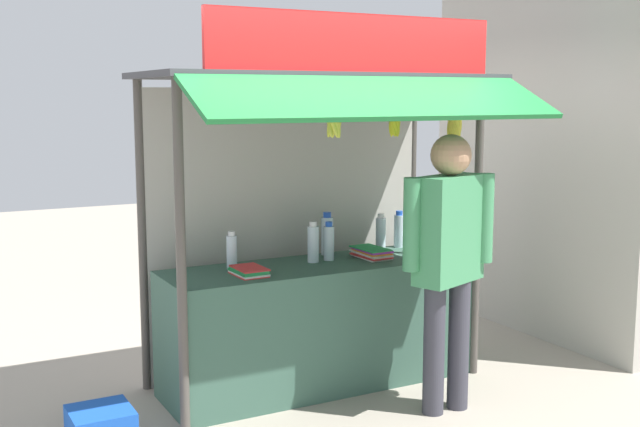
{
  "coord_description": "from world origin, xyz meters",
  "views": [
    {
      "loc": [
        -2.54,
        -4.74,
        2.01
      ],
      "look_at": [
        0.0,
        0.0,
        1.21
      ],
      "focal_mm": 44.76,
      "sensor_mm": 36.0,
      "label": 1
    }
  ],
  "objects_px": {
    "water_bottle_front_left": "(232,251)",
    "magazine_stack_mid_left": "(371,253)",
    "water_bottle_rear_center": "(381,232)",
    "water_bottle_left": "(313,243)",
    "magazine_stack_mid_right": "(249,271)",
    "water_bottle_front_right": "(327,235)",
    "banana_bunch_inner_left": "(334,124)",
    "banana_bunch_rightmost": "(454,125)",
    "water_bottle_back_right": "(399,230)",
    "vendor_person": "(449,247)",
    "water_bottle_center": "(329,242)",
    "banana_bunch_inner_right": "(395,127)"
  },
  "relations": [
    {
      "from": "water_bottle_front_left",
      "to": "magazine_stack_mid_left",
      "type": "xyz_separation_m",
      "value": [
        1.02,
        -0.12,
        -0.08
      ]
    },
    {
      "from": "water_bottle_rear_center",
      "to": "water_bottle_left",
      "type": "relative_size",
      "value": 0.94
    },
    {
      "from": "magazine_stack_mid_right",
      "to": "water_bottle_front_right",
      "type": "bearing_deg",
      "value": 24.09
    },
    {
      "from": "water_bottle_rear_center",
      "to": "magazine_stack_mid_left",
      "type": "relative_size",
      "value": 0.84
    },
    {
      "from": "banana_bunch_inner_left",
      "to": "banana_bunch_rightmost",
      "type": "bearing_deg",
      "value": -0.02
    },
    {
      "from": "water_bottle_left",
      "to": "magazine_stack_mid_right",
      "type": "distance_m",
      "value": 0.59
    },
    {
      "from": "water_bottle_back_right",
      "to": "magazine_stack_mid_right",
      "type": "bearing_deg",
      "value": -165.98
    },
    {
      "from": "water_bottle_front_left",
      "to": "vendor_person",
      "type": "relative_size",
      "value": 0.14
    },
    {
      "from": "water_bottle_front_left",
      "to": "water_bottle_front_right",
      "type": "distance_m",
      "value": 0.8
    },
    {
      "from": "water_bottle_rear_center",
      "to": "banana_bunch_rightmost",
      "type": "height_order",
      "value": "banana_bunch_rightmost"
    },
    {
      "from": "water_bottle_center",
      "to": "banana_bunch_inner_left",
      "type": "xyz_separation_m",
      "value": [
        -0.24,
        -0.5,
        0.84
      ]
    },
    {
      "from": "water_bottle_back_right",
      "to": "water_bottle_front_right",
      "type": "bearing_deg",
      "value": -179.41
    },
    {
      "from": "banana_bunch_rightmost",
      "to": "water_bottle_left",
      "type": "bearing_deg",
      "value": 148.62
    },
    {
      "from": "water_bottle_front_right",
      "to": "magazine_stack_mid_right",
      "type": "xyz_separation_m",
      "value": [
        -0.76,
        -0.34,
        -0.12
      ]
    },
    {
      "from": "water_bottle_left",
      "to": "magazine_stack_mid_left",
      "type": "distance_m",
      "value": 0.45
    },
    {
      "from": "water_bottle_back_right",
      "to": "magazine_stack_mid_right",
      "type": "height_order",
      "value": "water_bottle_back_right"
    },
    {
      "from": "water_bottle_center",
      "to": "banana_bunch_rightmost",
      "type": "bearing_deg",
      "value": -36.21
    },
    {
      "from": "magazine_stack_mid_right",
      "to": "banana_bunch_inner_right",
      "type": "xyz_separation_m",
      "value": [
        0.89,
        -0.34,
        0.92
      ]
    },
    {
      "from": "water_bottle_back_right",
      "to": "banana_bunch_inner_left",
      "type": "height_order",
      "value": "banana_bunch_inner_left"
    },
    {
      "from": "banana_bunch_rightmost",
      "to": "water_bottle_front_left",
      "type": "bearing_deg",
      "value": 158.17
    },
    {
      "from": "water_bottle_rear_center",
      "to": "water_bottle_back_right",
      "type": "relative_size",
      "value": 0.96
    },
    {
      "from": "magazine_stack_mid_left",
      "to": "banana_bunch_inner_left",
      "type": "bearing_deg",
      "value": -141.6
    },
    {
      "from": "vendor_person",
      "to": "banana_bunch_inner_right",
      "type": "bearing_deg",
      "value": -86.16
    },
    {
      "from": "water_bottle_front_right",
      "to": "banana_bunch_inner_left",
      "type": "bearing_deg",
      "value": -115.4
    },
    {
      "from": "water_bottle_back_right",
      "to": "banana_bunch_inner_right",
      "type": "distance_m",
      "value": 1.18
    },
    {
      "from": "water_bottle_front_right",
      "to": "water_bottle_center",
      "type": "xyz_separation_m",
      "value": [
        -0.08,
        -0.18,
        -0.02
      ]
    },
    {
      "from": "magazine_stack_mid_right",
      "to": "banana_bunch_rightmost",
      "type": "height_order",
      "value": "banana_bunch_rightmost"
    },
    {
      "from": "water_bottle_rear_center",
      "to": "magazine_stack_mid_right",
      "type": "bearing_deg",
      "value": -164.0
    },
    {
      "from": "water_bottle_rear_center",
      "to": "water_bottle_front_right",
      "type": "height_order",
      "value": "water_bottle_front_right"
    },
    {
      "from": "magazine_stack_mid_right",
      "to": "vendor_person",
      "type": "distance_m",
      "value": 1.29
    },
    {
      "from": "water_bottle_center",
      "to": "vendor_person",
      "type": "height_order",
      "value": "vendor_person"
    },
    {
      "from": "water_bottle_front_left",
      "to": "magazine_stack_mid_left",
      "type": "height_order",
      "value": "water_bottle_front_left"
    },
    {
      "from": "water_bottle_front_left",
      "to": "water_bottle_left",
      "type": "xyz_separation_m",
      "value": [
        0.58,
        -0.06,
        0.01
      ]
    },
    {
      "from": "banana_bunch_inner_left",
      "to": "water_bottle_center",
      "type": "bearing_deg",
      "value": 64.52
    },
    {
      "from": "water_bottle_front_right",
      "to": "magazine_stack_mid_right",
      "type": "distance_m",
      "value": 0.84
    },
    {
      "from": "banana_bunch_rightmost",
      "to": "magazine_stack_mid_left",
      "type": "bearing_deg",
      "value": 130.85
    },
    {
      "from": "magazine_stack_mid_left",
      "to": "water_bottle_front_left",
      "type": "bearing_deg",
      "value": 173.1
    },
    {
      "from": "water_bottle_left",
      "to": "vendor_person",
      "type": "bearing_deg",
      "value": -60.14
    },
    {
      "from": "water_bottle_front_right",
      "to": "banana_bunch_rightmost",
      "type": "distance_m",
      "value": 1.21
    },
    {
      "from": "water_bottle_center",
      "to": "banana_bunch_inner_right",
      "type": "distance_m",
      "value": 0.98
    },
    {
      "from": "water_bottle_left",
      "to": "banana_bunch_inner_left",
      "type": "distance_m",
      "value": 0.98
    },
    {
      "from": "water_bottle_center",
      "to": "vendor_person",
      "type": "xyz_separation_m",
      "value": [
        0.37,
        -0.88,
        0.08
      ]
    },
    {
      "from": "banana_bunch_inner_left",
      "to": "vendor_person",
      "type": "xyz_separation_m",
      "value": [
        0.61,
        -0.38,
        -0.77
      ]
    },
    {
      "from": "water_bottle_back_right",
      "to": "water_bottle_front_left",
      "type": "distance_m",
      "value": 1.43
    },
    {
      "from": "water_bottle_left",
      "to": "water_bottle_front_right",
      "type": "bearing_deg",
      "value": 40.99
    },
    {
      "from": "water_bottle_rear_center",
      "to": "magazine_stack_mid_right",
      "type": "relative_size",
      "value": 0.95
    },
    {
      "from": "water_bottle_back_right",
      "to": "water_bottle_center",
      "type": "bearing_deg",
      "value": -165.6
    },
    {
      "from": "banana_bunch_inner_left",
      "to": "water_bottle_rear_center",
      "type": "bearing_deg",
      "value": 41.14
    },
    {
      "from": "water_bottle_front_right",
      "to": "water_bottle_center",
      "type": "bearing_deg",
      "value": -115.17
    },
    {
      "from": "water_bottle_left",
      "to": "banana_bunch_rightmost",
      "type": "bearing_deg",
      "value": -31.38
    }
  ]
}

